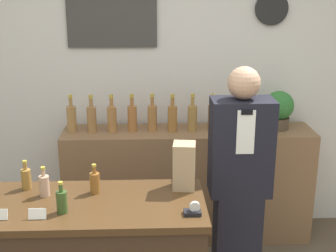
{
  "coord_description": "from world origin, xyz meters",
  "views": [
    {
      "loc": [
        -0.06,
        -1.79,
        2.07
      ],
      "look_at": [
        0.05,
        1.15,
        1.15
      ],
      "focal_mm": 50.0,
      "sensor_mm": 36.0,
      "label": 1
    }
  ],
  "objects_px": {
    "shopkeeper": "(239,185)",
    "potted_plant": "(279,109)",
    "paper_bag": "(184,166)",
    "tape_dispenser": "(193,210)"
  },
  "relations": [
    {
      "from": "shopkeeper",
      "to": "paper_bag",
      "type": "relative_size",
      "value": 5.68
    },
    {
      "from": "potted_plant",
      "to": "paper_bag",
      "type": "distance_m",
      "value": 1.33
    },
    {
      "from": "shopkeeper",
      "to": "potted_plant",
      "type": "xyz_separation_m",
      "value": [
        0.44,
        0.75,
        0.31
      ]
    },
    {
      "from": "paper_bag",
      "to": "tape_dispenser",
      "type": "distance_m",
      "value": 0.35
    },
    {
      "from": "shopkeeper",
      "to": "tape_dispenser",
      "type": "bearing_deg",
      "value": -120.19
    },
    {
      "from": "shopkeeper",
      "to": "potted_plant",
      "type": "bearing_deg",
      "value": 59.24
    },
    {
      "from": "paper_bag",
      "to": "tape_dispenser",
      "type": "height_order",
      "value": "paper_bag"
    },
    {
      "from": "shopkeeper",
      "to": "tape_dispenser",
      "type": "height_order",
      "value": "shopkeeper"
    },
    {
      "from": "shopkeeper",
      "to": "paper_bag",
      "type": "bearing_deg",
      "value": -142.87
    },
    {
      "from": "shopkeeper",
      "to": "paper_bag",
      "type": "distance_m",
      "value": 0.55
    }
  ]
}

